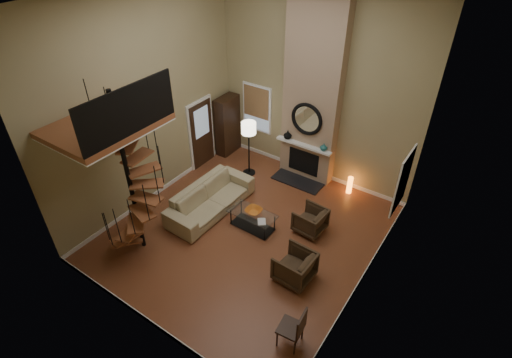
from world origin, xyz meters
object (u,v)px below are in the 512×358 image
Objects in this scene: armchair_near at (312,221)px; side_chair at (295,327)px; accent_lamp at (350,185)px; coffee_table at (252,218)px; floor_lamp at (249,132)px; armchair_far at (297,268)px; sofa at (210,198)px; hutch at (227,125)px.

side_chair reaches higher than armchair_near.
coffee_table is at bearing -117.71° from accent_lamp.
coffee_table is 0.69× the size of floor_lamp.
armchair_far is at bearing -84.77° from accent_lamp.
floor_lamp is (-1.46, 1.93, 1.13)m from coffee_table.
sofa is 1.48× the size of floor_lamp.
floor_lamp is at bearing -164.33° from accent_lamp.
coffee_table is (-1.77, 0.84, -0.07)m from armchair_far.
floor_lamp is at bearing -26.88° from hutch.
armchair_near is 0.75× the size of side_chair.
sofa is 3.93m from accent_lamp.
accent_lamp is at bearing -43.07° from sofa.
hutch reaches higher than floor_lamp.
sofa is at bearing -134.53° from accent_lamp.
armchair_near is (4.09, -1.90, -0.60)m from hutch.
sofa is at bearing -70.03° from armchair_near.
hutch is 1.99× the size of side_chair.
accent_lamp is 0.56× the size of side_chair.
accent_lamp is at bearing 62.29° from coffee_table.
sofa is at bearing -61.27° from hutch.
hutch is 7.15m from side_chair.
sofa is 4.86× the size of accent_lamp.
coffee_table is (1.31, 0.06, -0.11)m from sofa.
accent_lamp is (-0.33, 3.58, -0.10)m from armchair_far.
hutch is at bearing 136.90° from coffee_table.
armchair_near is 1.35× the size of accent_lamp.
hutch is at bearing -177.90° from accent_lamp.
side_chair reaches higher than accent_lamp.
coffee_table is (-1.33, -0.69, -0.07)m from armchair_near.
hutch is 1.53m from floor_lamp.
armchair_near is 3.15m from side_chair.
armchair_far is 1.59m from side_chair.
armchair_near reaches higher than coffee_table.
armchair_near is 0.41× the size of floor_lamp.
side_chair reaches higher than armchair_far.
floor_lamp reaches higher than sofa.
floor_lamp is (1.30, -0.66, 0.46)m from hutch.
floor_lamp reaches higher than coffee_table.
armchair_far is 1.96m from coffee_table.
armchair_near is 0.91× the size of armchair_far.
hutch is at bearing 153.12° from floor_lamp.
armchair_far is 4.38m from floor_lamp.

